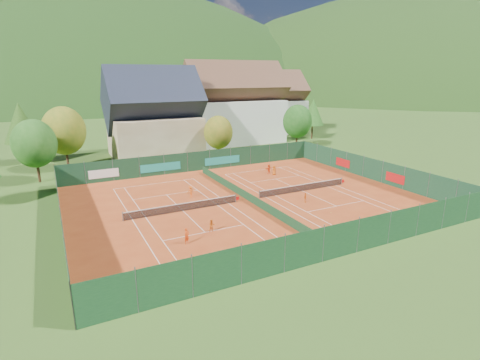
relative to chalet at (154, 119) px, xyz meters
name	(u,v)px	position (x,y,z in m)	size (l,w,h in m)	color
ground	(248,200)	(3.00, -30.00, -6.64)	(600.00, 600.00, 0.00)	#2F531A
clay_pad	(248,200)	(3.00, -30.00, -6.62)	(40.00, 32.00, 0.01)	#A33C17
court_markings_left	(183,211)	(-5.00, -30.00, -6.61)	(11.03, 23.83, 0.00)	white
court_markings_right	(303,191)	(11.00, -30.00, -6.61)	(11.03, 23.83, 0.00)	white
tennis_net_left	(184,207)	(-4.85, -30.00, -6.12)	(13.30, 0.10, 1.02)	#59595B
tennis_net_right	(304,187)	(11.15, -30.00, -6.12)	(13.30, 0.10, 1.02)	#59595B
court_divider	(248,196)	(3.00, -30.00, -6.12)	(0.03, 28.80, 1.00)	#14391D
fence_north	(196,162)	(2.54, -14.01, -5.16)	(40.00, 0.10, 3.00)	#13351E
fence_south	(341,240)	(3.00, -46.00, -5.12)	(40.00, 0.04, 3.00)	#153C1E
fence_west	(61,217)	(-17.00, -30.00, -5.12)	(0.04, 32.00, 3.00)	#153C20
fence_east	(372,169)	(23.00, -29.95, -5.14)	(0.09, 32.00, 3.00)	#143922
chalet	(154,119)	(0.00, 0.00, 0.00)	(16.20, 12.00, 16.00)	beige
hotel_block_a	(234,108)	(19.00, 6.00, 0.76)	(21.60, 11.00, 17.25)	silver
hotel_block_b	(270,106)	(33.00, 14.00, -0.01)	(17.28, 10.00, 15.50)	silver
tree_west_front	(34,144)	(-19.00, -10.00, -1.23)	(5.72, 5.72, 8.69)	#422617
tree_west_mid	(64,131)	(-15.00, -4.00, -0.56)	(6.44, 6.44, 9.78)	#482A1A
tree_west_back	(21,123)	(-21.00, 4.00, 0.11)	(5.60, 5.60, 10.00)	#49341A
tree_center	(218,132)	(9.00, -8.00, -1.91)	(5.01, 5.01, 7.60)	#463119
tree_east_front	(297,121)	(27.00, -6.00, -1.23)	(5.72, 5.72, 8.69)	#442B18
tree_east_mid	(313,112)	(37.00, 2.00, -0.56)	(5.04, 5.04, 9.00)	#422A17
tree_east_back	(265,108)	(29.00, 10.00, 0.12)	(7.15, 7.15, 10.86)	#4C2D1B
mountain_backdrop	(129,152)	(31.54, 203.48, -46.26)	(820.00, 530.00, 242.00)	black
ball_hopper	(414,210)	(16.59, -42.20, -6.07)	(0.34, 0.34, 0.80)	slate
loose_ball_0	(211,221)	(-3.45, -34.04, -6.59)	(0.07, 0.07, 0.07)	#CCD833
loose_ball_1	(331,213)	(9.03, -37.78, -6.59)	(0.07, 0.07, 0.07)	#CCD833
loose_ball_2	(250,193)	(4.49, -27.90, -6.59)	(0.07, 0.07, 0.07)	#CCD833
loose_ball_3	(197,180)	(0.79, -19.08, -6.59)	(0.07, 0.07, 0.07)	#CCD833
player_left_near	(187,236)	(-7.35, -37.95, -5.88)	(0.54, 0.36, 1.49)	#D34612
player_left_mid	(212,226)	(-4.33, -36.49, -6.02)	(0.59, 0.46, 1.21)	#C95611
player_left_far	(191,192)	(-2.64, -25.94, -5.88)	(0.96, 0.55, 1.49)	#E35814
player_right_near	(305,197)	(8.65, -33.69, -6.03)	(0.70, 0.29, 1.20)	orange
player_right_far_a	(274,170)	(11.96, -21.58, -5.92)	(0.68, 0.45, 1.40)	#D15B12
player_right_far_b	(269,169)	(11.66, -20.55, -5.91)	(1.32, 0.42, 1.43)	#F74E16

